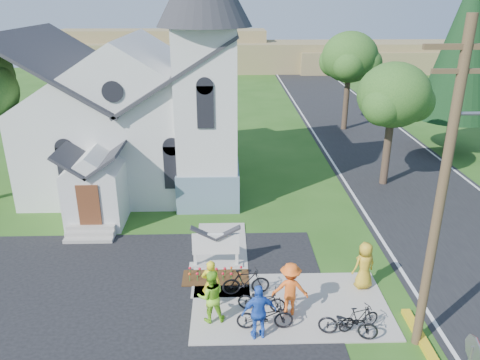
{
  "coord_description": "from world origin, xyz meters",
  "views": [
    {
      "loc": [
        -0.69,
        -13.36,
        10.42
      ],
      "look_at": [
        -0.17,
        5.0,
        3.1
      ],
      "focal_mm": 35.0,
      "sensor_mm": 36.0,
      "label": 1
    }
  ],
  "objects_px": {
    "church_sign": "(216,244)",
    "utility_pole": "(445,187)",
    "cyclist_0": "(211,284)",
    "cyclist_4": "(364,265)",
    "bike_4": "(348,323)",
    "bike_1": "(246,282)",
    "bike_0": "(262,300)",
    "cyclist_2": "(259,312)",
    "cyclist_1": "(211,296)",
    "cyclist_3": "(290,289)",
    "stop_sign": "(471,360)",
    "bike_2": "(265,316)",
    "bike_3": "(359,318)"
  },
  "relations": [
    {
      "from": "church_sign",
      "to": "utility_pole",
      "type": "xyz_separation_m",
      "value": [
        6.56,
        -4.7,
        4.38
      ]
    },
    {
      "from": "cyclist_0",
      "to": "cyclist_4",
      "type": "bearing_deg",
      "value": -164.3
    },
    {
      "from": "utility_pole",
      "to": "bike_4",
      "type": "xyz_separation_m",
      "value": [
        -2.22,
        0.3,
        -4.85
      ]
    },
    {
      "from": "bike_4",
      "to": "utility_pole",
      "type": "bearing_deg",
      "value": -82.96
    },
    {
      "from": "bike_1",
      "to": "utility_pole",
      "type": "bearing_deg",
      "value": -120.99
    },
    {
      "from": "bike_0",
      "to": "cyclist_2",
      "type": "relative_size",
      "value": 0.87
    },
    {
      "from": "cyclist_1",
      "to": "cyclist_3",
      "type": "height_order",
      "value": "cyclist_3"
    },
    {
      "from": "cyclist_1",
      "to": "cyclist_2",
      "type": "relative_size",
      "value": 0.98
    },
    {
      "from": "stop_sign",
      "to": "bike_2",
      "type": "bearing_deg",
      "value": 144.92
    },
    {
      "from": "cyclist_0",
      "to": "bike_2",
      "type": "height_order",
      "value": "cyclist_0"
    },
    {
      "from": "cyclist_0",
      "to": "cyclist_3",
      "type": "height_order",
      "value": "cyclist_3"
    },
    {
      "from": "bike_4",
      "to": "church_sign",
      "type": "bearing_deg",
      "value": 59.35
    },
    {
      "from": "church_sign",
      "to": "utility_pole",
      "type": "bearing_deg",
      "value": -35.6
    },
    {
      "from": "cyclist_2",
      "to": "cyclist_3",
      "type": "height_order",
      "value": "cyclist_3"
    },
    {
      "from": "cyclist_2",
      "to": "bike_4",
      "type": "bearing_deg",
      "value": 168.19
    },
    {
      "from": "bike_3",
      "to": "bike_2",
      "type": "bearing_deg",
      "value": 69.62
    },
    {
      "from": "cyclist_2",
      "to": "church_sign",
      "type": "bearing_deg",
      "value": -82.25
    },
    {
      "from": "church_sign",
      "to": "cyclist_2",
      "type": "bearing_deg",
      "value": -71.45
    },
    {
      "from": "cyclist_4",
      "to": "bike_4",
      "type": "relative_size",
      "value": 0.98
    },
    {
      "from": "cyclist_2",
      "to": "bike_3",
      "type": "height_order",
      "value": "cyclist_2"
    },
    {
      "from": "cyclist_2",
      "to": "bike_0",
      "type": "bearing_deg",
      "value": -109.01
    },
    {
      "from": "utility_pole",
      "to": "stop_sign",
      "type": "height_order",
      "value": "utility_pole"
    },
    {
      "from": "cyclist_2",
      "to": "bike_2",
      "type": "bearing_deg",
      "value": -129.66
    },
    {
      "from": "utility_pole",
      "to": "cyclist_1",
      "type": "height_order",
      "value": "utility_pole"
    },
    {
      "from": "utility_pole",
      "to": "bike_1",
      "type": "bearing_deg",
      "value": 153.61
    },
    {
      "from": "cyclist_1",
      "to": "bike_3",
      "type": "xyz_separation_m",
      "value": [
        4.88,
        -0.63,
        -0.5
      ]
    },
    {
      "from": "church_sign",
      "to": "bike_4",
      "type": "xyz_separation_m",
      "value": [
        4.34,
        -4.4,
        -0.48
      ]
    },
    {
      "from": "bike_2",
      "to": "bike_3",
      "type": "relative_size",
      "value": 1.26
    },
    {
      "from": "church_sign",
      "to": "cyclist_4",
      "type": "height_order",
      "value": "cyclist_4"
    },
    {
      "from": "stop_sign",
      "to": "cyclist_4",
      "type": "relative_size",
      "value": 1.32
    },
    {
      "from": "utility_pole",
      "to": "bike_4",
      "type": "height_order",
      "value": "utility_pole"
    },
    {
      "from": "utility_pole",
      "to": "cyclist_2",
      "type": "xyz_separation_m",
      "value": [
        -5.1,
        0.35,
        -4.38
      ]
    },
    {
      "from": "cyclist_0",
      "to": "bike_1",
      "type": "height_order",
      "value": "cyclist_0"
    },
    {
      "from": "utility_pole",
      "to": "cyclist_2",
      "type": "relative_size",
      "value": 5.15
    },
    {
      "from": "utility_pole",
      "to": "bike_1",
      "type": "distance_m",
      "value": 7.74
    },
    {
      "from": "cyclist_0",
      "to": "bike_3",
      "type": "bearing_deg",
      "value": 169.73
    },
    {
      "from": "cyclist_3",
      "to": "cyclist_4",
      "type": "relative_size",
      "value": 1.04
    },
    {
      "from": "bike_2",
      "to": "church_sign",
      "type": "bearing_deg",
      "value": 23.75
    },
    {
      "from": "cyclist_3",
      "to": "cyclist_0",
      "type": "bearing_deg",
      "value": -4.71
    },
    {
      "from": "utility_pole",
      "to": "cyclist_1",
      "type": "bearing_deg",
      "value": 169.33
    },
    {
      "from": "bike_1",
      "to": "cyclist_3",
      "type": "relative_size",
      "value": 0.91
    },
    {
      "from": "bike_3",
      "to": "bike_4",
      "type": "bearing_deg",
      "value": 108.6
    },
    {
      "from": "utility_pole",
      "to": "bike_3",
      "type": "distance_m",
      "value": 5.25
    },
    {
      "from": "cyclist_1",
      "to": "cyclist_2",
      "type": "xyz_separation_m",
      "value": [
        1.55,
        -0.9,
        0.02
      ]
    },
    {
      "from": "stop_sign",
      "to": "bike_0",
      "type": "distance_m",
      "value": 6.78
    },
    {
      "from": "cyclist_3",
      "to": "utility_pole",
      "type": "bearing_deg",
      "value": 163.79
    },
    {
      "from": "cyclist_1",
      "to": "cyclist_2",
      "type": "height_order",
      "value": "cyclist_2"
    },
    {
      "from": "bike_1",
      "to": "cyclist_4",
      "type": "bearing_deg",
      "value": -90.22
    },
    {
      "from": "church_sign",
      "to": "stop_sign",
      "type": "height_order",
      "value": "stop_sign"
    },
    {
      "from": "cyclist_0",
      "to": "bike_1",
      "type": "xyz_separation_m",
      "value": [
        1.25,
        0.64,
        -0.39
      ]
    }
  ]
}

